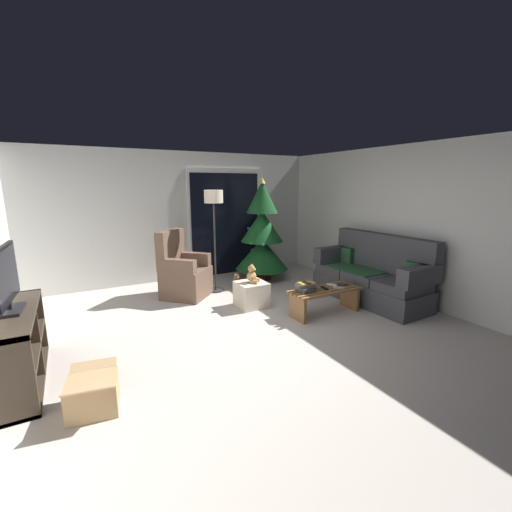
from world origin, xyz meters
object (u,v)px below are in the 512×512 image
Objects in this scene: remote_graphite at (343,285)px; teddy_bear_chestnut_by_tree at (237,282)px; remote_silver at (339,288)px; television at (6,279)px; book_stack at (306,287)px; remote_white at (332,285)px; christmas_tree at (262,235)px; couch at (372,276)px; cell_phone at (307,283)px; media_shelf at (12,353)px; ottoman at (251,294)px; cardboard_box_open_near_shelf at (93,395)px; armchair at (183,273)px; teddy_bear_honey at (252,275)px; remote_black at (325,288)px; coffee_table at (325,297)px; floor_lamp at (214,206)px.

remote_graphite reaches higher than teddy_bear_chestnut_by_tree.
remote_silver is 3.97m from television.
remote_white is at bearing 4.20° from book_stack.
remote_silver is at bearing -88.13° from christmas_tree.
cell_phone is (-1.42, -0.10, 0.12)m from couch.
media_shelf is (-3.45, -0.06, -0.11)m from book_stack.
ottoman is 0.78× the size of cardboard_box_open_near_shelf.
ottoman is at bearing -101.66° from teddy_bear_chestnut_by_tree.
armchair is at bearing 81.85° from remote_silver.
teddy_bear_honey is at bearing 160.29° from couch.
teddy_bear_chestnut_by_tree is (-0.79, 1.80, -0.27)m from remote_silver.
teddy_bear_honey is (0.79, -1.00, 0.11)m from armchair.
teddy_bear_chestnut_by_tree is (-0.60, 1.71, -0.27)m from remote_black.
coffee_table is 0.79× the size of media_shelf.
teddy_bear_honey is at bearing 122.35° from book_stack.
teddy_bear_chestnut_by_tree is (-0.80, 1.64, -0.27)m from remote_white.
coffee_table is 0.37m from remote_graphite.
cardboard_box_open_near_shelf is (-4.23, -0.89, -0.25)m from couch.
cardboard_box_open_near_shelf is (-3.14, -0.78, -0.24)m from remote_black.
cell_phone is 0.07× the size of christmas_tree.
remote_silver is 0.16m from remote_white.
coffee_table is at bearing -7.54° from book_stack.
cardboard_box_open_near_shelf is (-2.35, -1.57, -0.04)m from ottoman.
couch is 2.35m from teddy_bear_chestnut_by_tree.
christmas_tree is 1.44× the size of media_shelf.
cardboard_box_open_near_shelf is at bearing -121.48° from armchair.
media_shelf reaches higher than teddy_bear_honey.
armchair reaches higher than media_shelf.
armchair is (-1.58, 1.78, 0.15)m from coffee_table.
couch is at bearing -63.37° from remote_graphite.
media_shelf is at bearing -121.35° from television.
armchair is at bearing 39.52° from media_shelf.
floor_lamp reaches higher than media_shelf.
teddy_bear_chestnut_by_tree is (-0.72, -0.34, -0.77)m from christmas_tree.
ottoman is at bearing 15.37° from media_shelf.
coffee_table is 7.05× the size of remote_white.
remote_silver is 3.95m from media_shelf.
book_stack is 2.15m from armchair.
floor_lamp is at bearing 118.88° from coffee_table.
floor_lamp is at bearing 32.71° from television.
ottoman is (-0.48, 0.75, -0.25)m from book_stack.
cardboard_box_open_near_shelf is (0.62, -0.75, -0.19)m from media_shelf.
remote_silver is (0.18, -0.08, 0.14)m from coffee_table.
remote_black is 3.78m from television.
cell_phone is 2.14m from floor_lamp.
floor_lamp is at bearing 33.20° from media_shelf.
television is at bearing 126.76° from remote_silver.
floor_lamp reaches higher than remote_graphite.
remote_black is at bearing -44.76° from ottoman.
armchair reaches higher than remote_black.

